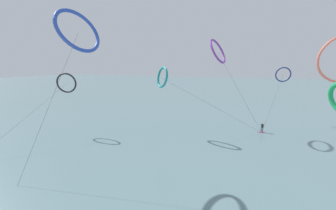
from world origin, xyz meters
TOP-DOWN VIEW (x-y plane):
  - sea_water at (0.00, 104.68)m, footprint 400.00×200.00m
  - surfer_magenta at (12.01, 34.12)m, footprint 1.40×0.68m
  - kite_navy at (15.85, 44.50)m, footprint 5.41×11.47m
  - kite_cobalt at (-9.28, 15.43)m, footprint 3.93×10.57m
  - kite_teal at (-4.27, 28.60)m, footprint 17.97×7.13m
  - kite_violet at (3.89, 34.47)m, footprint 9.91×5.26m
  - kite_charcoal at (-20.08, 23.60)m, footprint 3.50×16.09m

SIDE VIEW (x-z plane):
  - sea_water at x=0.00m, z-range 0.00..0.08m
  - surfer_magenta at x=12.01m, z-range -0.03..1.67m
  - kite_charcoal at x=-20.08m, z-range 3.37..13.66m
  - kite_teal at x=-4.27m, z-range 3.86..15.22m
  - kite_navy at x=15.85m, z-range 4.04..15.24m
  - kite_violet at x=3.89m, z-range 5.85..22.02m
  - kite_cobalt at x=-9.28m, z-range 6.41..24.33m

